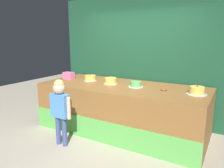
% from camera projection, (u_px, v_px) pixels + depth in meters
% --- Properties ---
extents(ground_plane, '(12.00, 12.00, 0.00)m').
position_uv_depth(ground_plane, '(104.00, 143.00, 3.89)').
color(ground_plane, '#ADA38E').
extents(stage_platform, '(3.28, 1.40, 0.93)m').
position_uv_depth(stage_platform, '(122.00, 108.00, 4.37)').
color(stage_platform, brown).
rests_on(stage_platform, ground_plane).
extents(curtain_backdrop, '(3.93, 0.08, 2.78)m').
position_uv_depth(curtain_backdrop, '(139.00, 59.00, 4.85)').
color(curtain_backdrop, '#19472D').
rests_on(curtain_backdrop, ground_plane).
extents(child_figure, '(0.45, 0.21, 1.18)m').
position_uv_depth(child_figure, '(60.00, 104.00, 3.67)').
color(child_figure, '#3F4C8C').
rests_on(child_figure, ground_plane).
extents(pink_box, '(0.24, 0.16, 0.15)m').
position_uv_depth(pink_box, '(69.00, 76.00, 4.97)').
color(pink_box, pink).
rests_on(pink_box, stage_platform).
extents(donut, '(0.11, 0.11, 0.03)m').
position_uv_depth(donut, '(164.00, 90.00, 3.87)').
color(donut, brown).
rests_on(donut, stage_platform).
extents(cake_far_left, '(0.29, 0.29, 0.15)m').
position_uv_depth(cake_far_left, '(90.00, 78.00, 4.75)').
color(cake_far_left, silver).
rests_on(cake_far_left, stage_platform).
extents(cake_center_left, '(0.29, 0.29, 0.17)m').
position_uv_depth(cake_center_left, '(111.00, 81.00, 4.42)').
color(cake_center_left, silver).
rests_on(cake_center_left, stage_platform).
extents(cake_center_right, '(0.29, 0.29, 0.11)m').
position_uv_depth(cake_center_right, '(136.00, 84.00, 4.15)').
color(cake_center_right, silver).
rests_on(cake_center_right, stage_platform).
extents(cake_far_right, '(0.33, 0.33, 0.16)m').
position_uv_depth(cake_far_right, '(197.00, 91.00, 3.59)').
color(cake_far_right, silver).
rests_on(cake_far_right, stage_platform).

